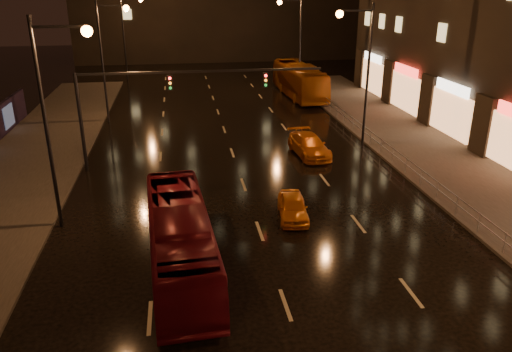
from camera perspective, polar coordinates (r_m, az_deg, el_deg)
The scene contains 8 objects.
ground at distance 33.45m, azimuth -2.35°, elevation 1.58°, with size 140.00×140.00×0.00m, color black.
sidewalk_right at distance 33.27m, azimuth 22.51°, elevation -0.07°, with size 7.00×70.00×0.15m, color #38332D.
traffic_signal at distance 32.01m, azimuth -11.63°, elevation 9.08°, with size 15.31×0.32×6.20m.
railing_right at distance 33.98m, azimuth 15.40°, elevation 2.73°, with size 0.05×56.00×1.00m.
bus_red at distance 20.93m, azimuth -8.67°, elevation -7.11°, with size 2.38×10.19×2.84m, color maroon.
bus_curb at distance 53.11m, azimuth 4.96°, elevation 10.84°, with size 2.82×12.03×3.35m, color #9D500F.
taxi_near at distance 25.51m, azimuth 4.22°, elevation -3.53°, with size 1.41×3.52×1.20m, color orange.
taxi_far at distance 34.84m, azimuth 6.08°, elevation 3.52°, with size 1.98×4.86×1.41m, color orange.
Camera 1 is at (-3.52, -11.29, 11.31)m, focal length 35.00 mm.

